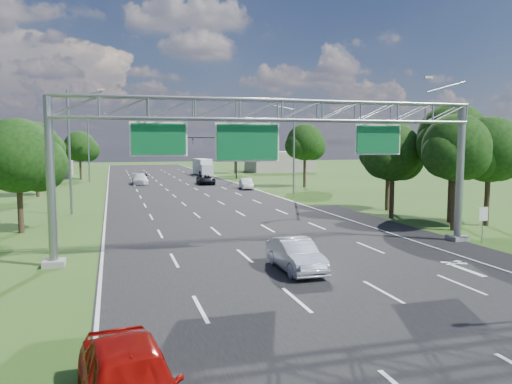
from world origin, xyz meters
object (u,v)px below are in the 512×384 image
object	(u,v)px
box_truck	(203,167)
silver_sedan	(296,255)
red_coupe	(130,384)
traffic_signal	(215,147)
sign_gantry	(281,122)
regulatory_sign	(483,217)

from	to	relation	value
box_truck	silver_sedan	bearing A→B (deg)	-102.95
red_coupe	silver_sedan	size ratio (longest dim) A/B	1.13
traffic_signal	red_coupe	size ratio (longest dim) A/B	2.48
sign_gantry	red_coupe	size ratio (longest dim) A/B	4.77
traffic_signal	box_truck	world-z (taller)	traffic_signal
traffic_signal	red_coupe	distance (m)	69.53
silver_sedan	red_coupe	bearing A→B (deg)	-125.91
regulatory_sign	silver_sedan	xyz separation A→B (m)	(-12.69, -2.91, -0.79)
regulatory_sign	sign_gantry	bearing A→B (deg)	175.17
sign_gantry	silver_sedan	distance (m)	7.34
red_coupe	silver_sedan	world-z (taller)	red_coupe
regulatory_sign	red_coupe	xyz separation A→B (m)	(-20.40, -13.63, -0.67)
regulatory_sign	traffic_signal	world-z (taller)	traffic_signal
sign_gantry	regulatory_sign	size ratio (longest dim) A/B	11.19
sign_gantry	regulatory_sign	xyz separation A→B (m)	(12.07, -1.02, -5.38)
sign_gantry	red_coupe	world-z (taller)	sign_gantry
sign_gantry	traffic_signal	world-z (taller)	sign_gantry
sign_gantry	box_truck	world-z (taller)	sign_gantry
traffic_signal	regulatory_sign	bearing A→B (deg)	-84.80
red_coupe	silver_sedan	bearing A→B (deg)	48.05
sign_gantry	silver_sedan	world-z (taller)	sign_gantry
box_truck	red_coupe	bearing A→B (deg)	-107.54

